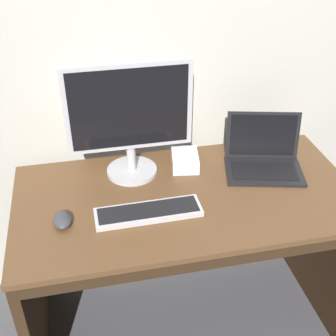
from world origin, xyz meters
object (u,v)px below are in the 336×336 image
(laptop_black, at_px, (264,160))
(computer_mouse, at_px, (62,220))
(wired_keyboard, at_px, (148,212))
(external_drive_box, at_px, (185,160))
(external_monitor, at_px, (130,119))

(laptop_black, distance_m, computer_mouse, 0.91)
(laptop_black, bearing_deg, computer_mouse, -167.38)
(laptop_black, height_order, wired_keyboard, laptop_black)
(computer_mouse, bearing_deg, wired_keyboard, -4.27)
(laptop_black, height_order, computer_mouse, laptop_black)
(computer_mouse, relative_size, external_drive_box, 0.67)
(wired_keyboard, bearing_deg, computer_mouse, 177.58)
(laptop_black, relative_size, external_monitor, 0.73)
(wired_keyboard, distance_m, computer_mouse, 0.33)
(laptop_black, height_order, external_drive_box, laptop_black)
(laptop_black, xyz_separation_m, computer_mouse, (-0.88, -0.20, -0.02))
(external_drive_box, bearing_deg, external_monitor, -177.03)
(external_monitor, relative_size, external_drive_box, 3.33)
(wired_keyboard, distance_m, external_drive_box, 0.38)
(wired_keyboard, xyz_separation_m, computer_mouse, (-0.33, 0.01, 0.01))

